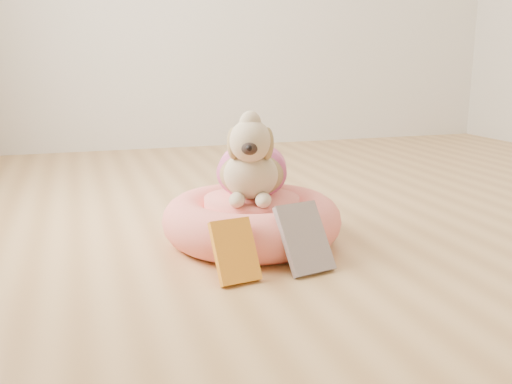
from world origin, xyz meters
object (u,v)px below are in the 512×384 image
object	(u,v)px
pet_bed	(252,220)
dog	(252,152)
book_white	(304,238)
book_yellow	(235,251)

from	to	relation	value
pet_bed	dog	xyz separation A→B (m)	(0.00, 0.00, 0.25)
book_white	book_yellow	bearing A→B (deg)	172.91
book_yellow	book_white	distance (m)	0.23
pet_bed	dog	size ratio (longest dim) A/B	1.47
dog	book_white	xyz separation A→B (m)	(0.07, -0.32, -0.22)
book_yellow	book_white	size ratio (longest dim) A/B	0.84
pet_bed	book_yellow	bearing A→B (deg)	-114.94
dog	book_yellow	distance (m)	0.44
pet_bed	book_white	distance (m)	0.33
book_yellow	pet_bed	bearing A→B (deg)	56.07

